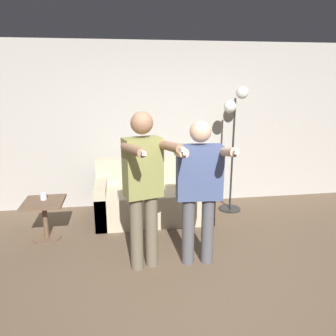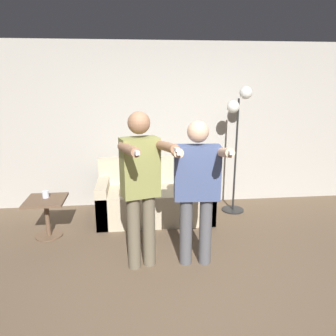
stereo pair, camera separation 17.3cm
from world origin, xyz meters
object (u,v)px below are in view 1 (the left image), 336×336
Objects in this scene: cup at (43,196)px; couch at (153,199)px; floor_lamp at (235,121)px; side_table at (44,212)px; person_left at (144,182)px; cat at (150,152)px; person_right at (199,183)px.

couch is at bearing 15.27° from cup.
floor_lamp is 21.50× the size of cup.
side_table is (-1.46, -0.46, 0.09)m from couch.
floor_lamp is 3.68× the size of side_table.
side_table is at bearing -162.39° from couch.
cat is at bearing 66.42° from person_left.
person_right is (0.60, 0.00, -0.04)m from person_left.
cup is (-1.47, -0.40, 0.28)m from couch.
cat is at bearing 25.55° from cup.
cup is at bearing 157.00° from person_right.
cup is at bearing 97.45° from side_table.
person_left is (-0.23, -1.33, 0.70)m from couch.
couch is 1.53m from person_right.
side_table is at bearing -167.57° from floor_lamp.
floor_lamp is at bearing 6.16° from couch.
person_left reaches higher than couch.
couch is 3.18× the size of side_table.
person_left is 4.33× the size of cat.
cat is at bearing 92.28° from couch.
person_left is 1.64m from cat.
cup is (-1.46, -0.70, -0.39)m from cat.
side_table is (-1.83, 0.87, -0.57)m from person_right.
cat is 0.21× the size of floor_lamp.
cat is at bearing 106.96° from person_right.
floor_lamp is 2.97m from side_table.
person_right is at bearing -26.83° from cup.
floor_lamp is 2.91m from cup.
person_right reaches higher than cat.
person_right is at bearing -121.41° from floor_lamp.
cup is (-0.01, 0.06, 0.19)m from side_table.
floor_lamp reaches higher than side_table.
cat is (0.22, 1.62, -0.04)m from person_left.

